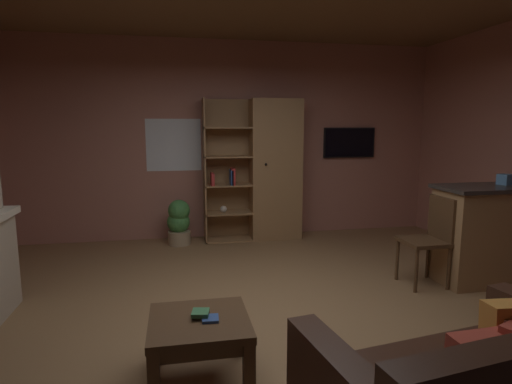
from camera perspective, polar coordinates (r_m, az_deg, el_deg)
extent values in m
cube|color=olive|center=(3.70, 1.22, -17.42)|extent=(6.36, 5.83, 0.02)
cube|color=#AD7060|center=(6.23, -4.45, 6.95)|extent=(6.48, 0.06, 2.85)
cube|color=white|center=(6.16, -11.09, 6.27)|extent=(0.78, 0.01, 0.74)
cube|color=#997047|center=(6.11, 2.62, 3.02)|extent=(0.72, 0.38, 2.01)
cube|color=#997047|center=(6.16, -4.10, 3.06)|extent=(0.67, 0.02, 2.01)
cube|color=#997047|center=(5.96, -7.00, 2.81)|extent=(0.02, 0.38, 2.01)
sphere|color=black|center=(5.86, 1.37, 3.76)|extent=(0.04, 0.04, 0.04)
cube|color=#997047|center=(6.17, -3.79, -6.36)|extent=(0.67, 0.38, 0.02)
cube|color=#997047|center=(6.08, -3.83, -2.79)|extent=(0.67, 0.38, 0.02)
cube|color=#997047|center=(6.01, -3.87, 0.98)|extent=(0.67, 0.38, 0.02)
cube|color=#997047|center=(5.97, -3.91, 4.81)|extent=(0.67, 0.38, 0.02)
cube|color=#997047|center=(5.95, -3.95, 8.68)|extent=(0.67, 0.38, 0.02)
cube|color=#B22D2D|center=(5.95, -3.17, 2.12)|extent=(0.05, 0.23, 0.23)
cube|color=#2D4C8C|center=(5.95, -3.36, 2.00)|extent=(0.03, 0.23, 0.21)
cube|color=#B22D2D|center=(5.92, -5.92, 1.75)|extent=(0.04, 0.23, 0.17)
sphere|color=beige|center=(6.06, -4.41, -2.34)|extent=(0.10, 0.10, 0.10)
cube|color=#997047|center=(5.20, 30.91, -5.04)|extent=(1.49, 0.51, 0.99)
cube|color=#2D2826|center=(5.11, 31.37, 0.56)|extent=(1.55, 0.57, 0.04)
cube|color=#598CBF|center=(5.12, 30.69, 1.47)|extent=(0.14, 0.14, 0.11)
cube|color=#AD3D2D|center=(2.39, 29.22, -20.21)|extent=(0.42, 0.17, 0.35)
cube|color=#4C331E|center=(2.81, -7.70, -17.13)|extent=(0.63, 0.60, 0.05)
cube|color=#4C331E|center=(2.84, -7.67, -18.31)|extent=(0.57, 0.54, 0.08)
cube|color=#4C331E|center=(2.69, -13.65, -23.81)|extent=(0.07, 0.07, 0.37)
cube|color=#4C331E|center=(2.71, -0.94, -23.22)|extent=(0.07, 0.07, 0.37)
cube|color=#4C331E|center=(3.14, -13.19, -18.67)|extent=(0.07, 0.07, 0.37)
cube|color=#4C331E|center=(3.16, -2.66, -18.24)|extent=(0.07, 0.07, 0.37)
cube|color=#2D4C8C|center=(2.78, -6.20, -16.69)|extent=(0.11, 0.12, 0.02)
cube|color=#387247|center=(2.81, -7.54, -15.93)|extent=(0.12, 0.13, 0.03)
cube|color=#4C331E|center=(4.67, 21.77, -6.27)|extent=(0.42, 0.42, 0.04)
cube|color=#4C331E|center=(4.72, 23.88, -3.25)|extent=(0.04, 0.40, 0.44)
cylinder|color=#4C331E|center=(4.79, 18.60, -8.60)|extent=(0.04, 0.04, 0.46)
cylinder|color=#4C331E|center=(4.50, 20.91, -9.86)|extent=(0.04, 0.04, 0.46)
cylinder|color=#4C331E|center=(4.97, 22.24, -8.15)|extent=(0.04, 0.04, 0.46)
cylinder|color=#4C331E|center=(4.69, 24.68, -9.31)|extent=(0.04, 0.04, 0.46)
cylinder|color=#9E896B|center=(6.00, -10.34, -6.11)|extent=(0.31, 0.31, 0.19)
sphere|color=#3D7F3D|center=(5.97, -10.47, -4.01)|extent=(0.31, 0.31, 0.31)
sphere|color=#3D7F3D|center=(5.91, -10.40, -2.48)|extent=(0.30, 0.30, 0.30)
cube|color=black|center=(6.68, 12.49, 6.55)|extent=(0.81, 0.05, 0.46)
cube|color=black|center=(6.65, 12.58, 6.54)|extent=(0.77, 0.01, 0.42)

